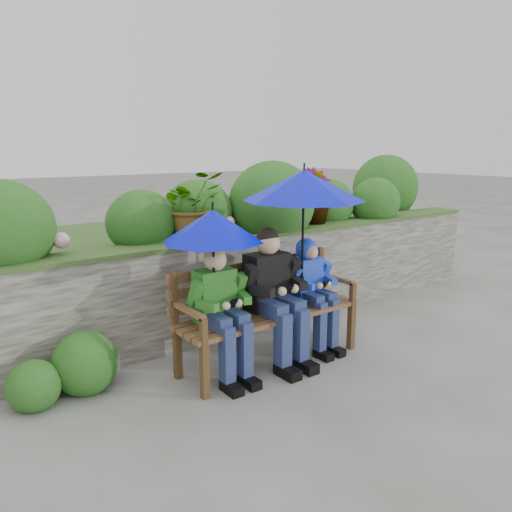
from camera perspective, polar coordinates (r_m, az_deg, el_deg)
ground at (r=4.76m, az=0.74°, el=-11.45°), size 60.00×60.00×0.00m
garden_backdrop at (r=5.85m, az=-8.63°, el=-0.44°), size 8.00×2.86×1.85m
park_bench at (r=4.53m, az=1.02°, el=-5.55°), size 1.76×0.52×0.93m
boy_left at (r=4.14m, az=-3.98°, el=-5.74°), size 0.50×0.58×1.13m
boy_middle at (r=4.43m, az=2.09°, el=-3.96°), size 0.57×0.66×1.23m
boy_right at (r=4.77m, az=6.46°, el=-3.15°), size 0.45×0.55×1.08m
umbrella_left at (r=3.98m, az=-4.94°, el=3.44°), size 0.83×0.83×0.80m
umbrella_right at (r=4.49m, az=5.48°, el=8.01°), size 1.10×1.10×1.07m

